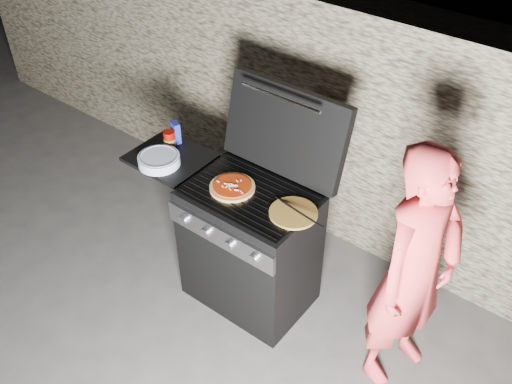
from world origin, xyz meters
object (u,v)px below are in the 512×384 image
Objects in this scene: pizza_topped at (232,187)px; person at (414,273)px; gas_grill at (221,232)px; sauce_jar at (170,139)px.

person reaches higher than pizza_topped.
gas_grill is 1.35m from person.
person reaches higher than gas_grill.
sauce_jar is 0.07× the size of person.
gas_grill is at bearing -9.11° from sauce_jar.
sauce_jar is at bearing 170.89° from gas_grill.
person is at bearing 6.63° from pizza_topped.
pizza_topped is 0.17× the size of person.
person is at bearing 1.03° from sauce_jar.
sauce_jar is at bearing 170.67° from pizza_topped.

